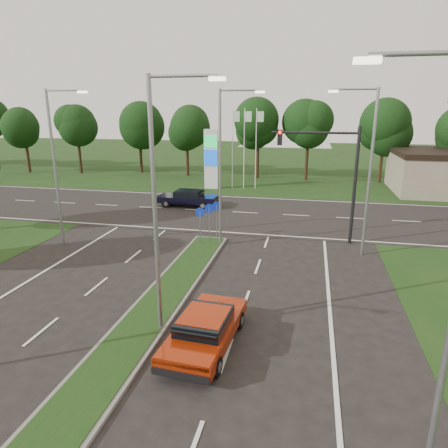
# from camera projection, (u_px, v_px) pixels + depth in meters

# --- Properties ---
(verge_far) EXTENTS (160.00, 50.00, 0.02)m
(verge_far) POSITION_uv_depth(u_px,v_px,m) (272.00, 163.00, 60.99)
(verge_far) COLOR #153411
(verge_far) RESTS_ON ground
(cross_road) EXTENTS (160.00, 12.00, 0.02)m
(cross_road) POSITION_uv_depth(u_px,v_px,m) (233.00, 212.00, 31.89)
(cross_road) COLOR black
(cross_road) RESTS_ON ground
(median_kerb) EXTENTS (2.00, 26.00, 0.12)m
(median_kerb) POSITION_uv_depth(u_px,v_px,m) (116.00, 358.00, 13.10)
(median_kerb) COLOR slate
(median_kerb) RESTS_ON ground
(streetlight_median_near) EXTENTS (2.53, 0.22, 9.00)m
(streetlight_median_near) POSITION_uv_depth(u_px,v_px,m) (160.00, 197.00, 13.38)
(streetlight_median_near) COLOR gray
(streetlight_median_near) RESTS_ON ground
(streetlight_median_far) EXTENTS (2.53, 0.22, 9.00)m
(streetlight_median_far) POSITION_uv_depth(u_px,v_px,m) (223.00, 161.00, 22.76)
(streetlight_median_far) COLOR gray
(streetlight_median_far) RESTS_ON ground
(streetlight_left_far) EXTENTS (2.53, 0.22, 9.00)m
(streetlight_left_far) POSITION_uv_depth(u_px,v_px,m) (57.00, 161.00, 22.78)
(streetlight_left_far) COLOR gray
(streetlight_left_far) RESTS_ON ground
(streetlight_right_far) EXTENTS (2.53, 0.22, 9.00)m
(streetlight_right_far) POSITION_uv_depth(u_px,v_px,m) (367.00, 165.00, 21.17)
(streetlight_right_far) COLOR gray
(streetlight_right_far) RESTS_ON ground
(traffic_signal) EXTENTS (5.10, 0.42, 7.00)m
(traffic_signal) POSITION_uv_depth(u_px,v_px,m) (333.00, 167.00, 23.49)
(traffic_signal) COLOR black
(traffic_signal) RESTS_ON ground
(median_signs) EXTENTS (1.16, 1.76, 2.38)m
(median_signs) POSITION_uv_depth(u_px,v_px,m) (209.00, 215.00, 24.28)
(median_signs) COLOR gray
(median_signs) RESTS_ON ground
(gas_pylon) EXTENTS (5.80, 1.26, 8.00)m
(gas_pylon) POSITION_uv_depth(u_px,v_px,m) (213.00, 158.00, 40.27)
(gas_pylon) COLOR silver
(gas_pylon) RESTS_ON ground
(treeline_far) EXTENTS (6.00, 6.00, 9.90)m
(treeline_far) POSITION_uv_depth(u_px,v_px,m) (261.00, 119.00, 44.92)
(treeline_far) COLOR black
(treeline_far) RESTS_ON ground
(red_sedan) EXTENTS (2.17, 4.68, 1.26)m
(red_sedan) POSITION_uv_depth(u_px,v_px,m) (205.00, 329.00, 13.70)
(red_sedan) COLOR maroon
(red_sedan) RESTS_ON ground
(navy_sedan) EXTENTS (4.98, 2.13, 1.36)m
(navy_sedan) POSITION_uv_depth(u_px,v_px,m) (188.00, 198.00, 33.62)
(navy_sedan) COLOR black
(navy_sedan) RESTS_ON ground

